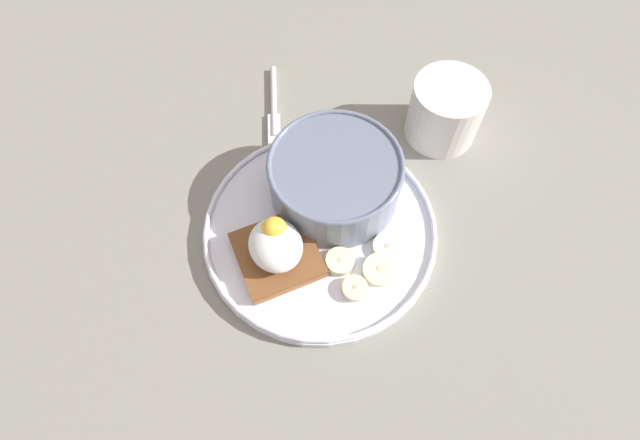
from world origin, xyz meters
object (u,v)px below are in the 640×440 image
(oatmeal_bowl, at_px, (335,178))
(banana_slice_left, at_px, (341,261))
(poached_egg, at_px, (276,243))
(coffee_mug, at_px, (445,110))
(banana_slice_front, at_px, (355,288))
(banana_slice_right, at_px, (379,270))
(toast_slice, at_px, (277,255))
(banana_slice_back, at_px, (387,247))
(knife, at_px, (274,112))

(oatmeal_bowl, relative_size, banana_slice_left, 3.52)
(poached_egg, height_order, coffee_mug, coffee_mug)
(banana_slice_front, xyz_separation_m, coffee_mug, (0.14, -0.20, 0.02))
(poached_egg, bearing_deg, banana_slice_right, -125.56)
(poached_egg, bearing_deg, toast_slice, 151.08)
(toast_slice, relative_size, banana_slice_back, 2.22)
(banana_slice_left, distance_m, knife, 0.23)
(banana_slice_front, height_order, banana_slice_right, banana_slice_right)
(banana_slice_front, distance_m, banana_slice_back, 0.06)
(oatmeal_bowl, height_order, knife, oatmeal_bowl)
(banana_slice_left, height_order, coffee_mug, coffee_mug)
(toast_slice, bearing_deg, banana_slice_right, -124.77)
(oatmeal_bowl, distance_m, banana_slice_back, 0.09)
(banana_slice_left, relative_size, banana_slice_right, 0.87)
(oatmeal_bowl, bearing_deg, banana_slice_left, 157.63)
(oatmeal_bowl, bearing_deg, knife, 4.77)
(oatmeal_bowl, bearing_deg, toast_slice, 116.76)
(banana_slice_back, height_order, banana_slice_right, banana_slice_right)
(banana_slice_left, bearing_deg, banana_slice_front, 177.23)
(banana_slice_front, relative_size, banana_slice_back, 0.76)
(poached_egg, height_order, banana_slice_right, poached_egg)
(knife, bearing_deg, poached_egg, 157.38)
(banana_slice_front, xyz_separation_m, banana_slice_right, (0.01, -0.03, 0.00))
(banana_slice_back, bearing_deg, coffee_mug, -51.26)
(poached_egg, height_order, banana_slice_back, poached_egg)
(banana_slice_right, bearing_deg, banana_slice_back, -46.94)
(oatmeal_bowl, bearing_deg, banana_slice_right, 178.45)
(banana_slice_right, height_order, knife, banana_slice_right)
(banana_slice_front, bearing_deg, knife, -5.05)
(banana_slice_left, bearing_deg, banana_slice_right, -131.55)
(toast_slice, relative_size, banana_slice_right, 1.80)
(knife, bearing_deg, oatmeal_bowl, -175.23)
(oatmeal_bowl, relative_size, toast_slice, 1.69)
(banana_slice_left, relative_size, knife, 0.29)
(banana_slice_front, distance_m, knife, 0.26)
(banana_slice_back, xyz_separation_m, banana_slice_right, (-0.02, 0.02, 0.00))
(toast_slice, relative_size, banana_slice_left, 2.09)
(toast_slice, height_order, poached_egg, poached_egg)
(banana_slice_back, relative_size, knife, 0.27)
(toast_slice, xyz_separation_m, coffee_mug, (0.07, -0.25, 0.02))
(toast_slice, bearing_deg, banana_slice_front, -140.30)
(banana_slice_front, bearing_deg, poached_egg, 38.80)
(oatmeal_bowl, bearing_deg, banana_slice_back, -168.37)
(banana_slice_front, distance_m, coffee_mug, 0.24)
(poached_egg, distance_m, knife, 0.21)
(toast_slice, height_order, banana_slice_right, toast_slice)
(toast_slice, bearing_deg, banana_slice_left, -120.72)
(banana_slice_left, relative_size, coffee_mug, 0.48)
(banana_slice_left, height_order, banana_slice_back, banana_slice_left)
(poached_egg, distance_m, banana_slice_back, 0.12)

